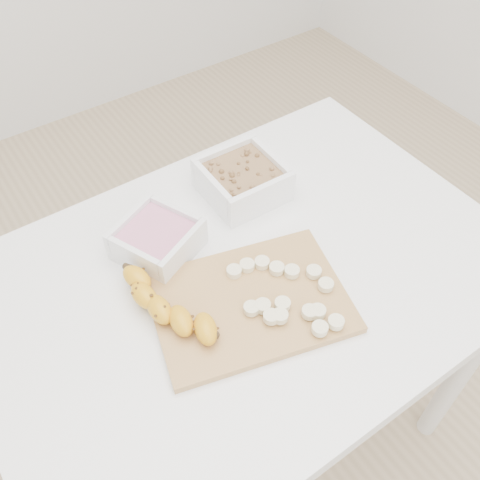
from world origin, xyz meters
TOP-DOWN VIEW (x-y plane):
  - ground at (0.00, 0.00)m, footprint 3.50×3.50m
  - table at (0.00, 0.00)m, footprint 1.00×0.70m
  - bowl_yogurt at (-0.11, 0.14)m, footprint 0.18×0.18m
  - bowl_granola at (0.11, 0.18)m, footprint 0.16×0.16m
  - cutting_board at (-0.04, -0.06)m, footprint 0.39×0.32m
  - banana at (-0.17, -0.01)m, footprint 0.07×0.22m
  - banana_slices at (0.01, -0.09)m, footprint 0.17×0.22m

SIDE VIEW (x-z plane):
  - ground at x=0.00m, z-range 0.00..0.00m
  - table at x=0.00m, z-range 0.28..1.03m
  - cutting_board at x=-0.04m, z-range 0.75..0.76m
  - banana_slices at x=0.01m, z-range 0.77..0.78m
  - bowl_yogurt at x=-0.11m, z-range 0.75..0.81m
  - banana at x=-0.17m, z-range 0.77..0.80m
  - bowl_granola at x=0.11m, z-range 0.75..0.82m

